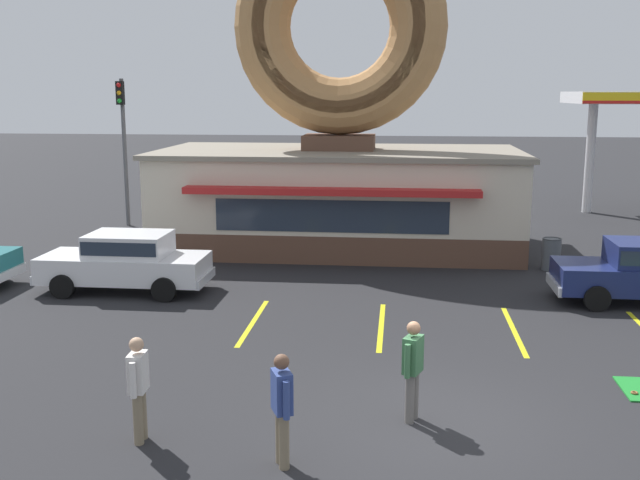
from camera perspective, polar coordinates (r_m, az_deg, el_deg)
The scene contains 12 objects.
ground_plane at distance 12.75m, azimuth 8.79°, elevation -13.54°, with size 160.00×160.00×0.00m, color #232326.
donut_shop_building at distance 25.64m, azimuth 1.46°, elevation 7.74°, with size 12.30×6.75×10.96m.
mini_donut_mid_left at distance 14.70m, azimuth 22.83°, elevation -10.67°, with size 0.13×0.13×0.04m, color brown.
car_white at distance 20.76m, azimuth -14.55°, elevation -1.46°, with size 4.57×1.99×1.60m.
pedestrian_blue_sweater_man at distance 11.94m, azimuth -13.67°, elevation -10.63°, with size 0.26×0.60×1.68m.
pedestrian_hooded_kid at distance 12.39m, azimuth 7.08°, elevation -9.51°, with size 0.36×0.56×1.70m.
pedestrian_leather_jacket_man at distance 10.92m, azimuth -2.91°, elevation -12.41°, with size 0.37×0.55×1.69m.
trash_bin at distance 23.66m, azimuth 17.21°, elevation -1.00°, with size 0.57×0.57×0.97m.
traffic_light_pole at distance 30.70m, azimuth -14.76°, elevation 7.90°, with size 0.28×0.47×5.80m.
parking_stripe_far_left at distance 17.72m, azimuth -5.12°, elevation -6.24°, with size 0.12×3.60×0.01m, color yellow.
parking_stripe_left at distance 17.40m, azimuth 4.69°, elevation -6.56°, with size 0.12×3.60×0.01m, color yellow.
parking_stripe_mid_left at distance 17.60m, azimuth 14.57°, elevation -6.69°, with size 0.12×3.60×0.01m, color yellow.
Camera 1 is at (-0.66, -11.56, 5.32)m, focal length 42.00 mm.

